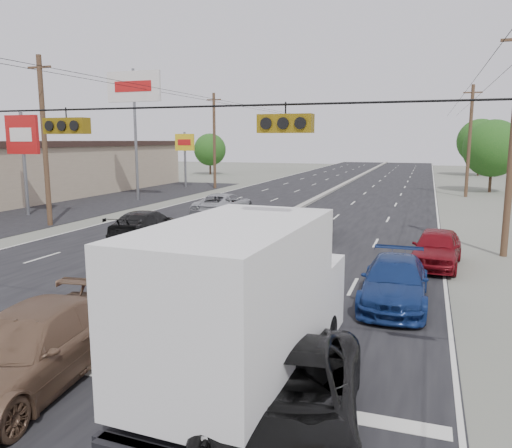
# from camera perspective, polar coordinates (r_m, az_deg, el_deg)

# --- Properties ---
(ground) EXTENTS (200.00, 200.00, 0.00)m
(ground) POSITION_cam_1_polar(r_m,az_deg,el_deg) (13.93, -24.33, -12.98)
(ground) COLOR #606356
(ground) RESTS_ON ground
(road_surface) EXTENTS (20.00, 160.00, 0.02)m
(road_surface) POSITION_cam_1_polar(r_m,az_deg,el_deg) (40.59, 5.88, 2.25)
(road_surface) COLOR black
(road_surface) RESTS_ON ground
(center_median) EXTENTS (0.50, 160.00, 0.20)m
(center_median) POSITION_cam_1_polar(r_m,az_deg,el_deg) (40.58, 5.88, 2.39)
(center_median) COLOR gray
(center_median) RESTS_ON ground
(strip_mall) EXTENTS (12.00, 42.00, 4.60)m
(strip_mall) POSITION_cam_1_polar(r_m,az_deg,el_deg) (49.09, -26.82, 5.23)
(strip_mall) COLOR tan
(strip_mall) RESTS_ON ground
(parking_lot) EXTENTS (10.00, 42.00, 0.02)m
(parking_lot) POSITION_cam_1_polar(r_m,az_deg,el_deg) (43.34, -18.23, 2.28)
(parking_lot) COLOR black
(parking_lot) RESTS_ON ground
(utility_pole_left_b) EXTENTS (1.60, 0.30, 10.00)m
(utility_pole_left_b) POSITION_cam_1_polar(r_m,az_deg,el_deg) (32.45, -23.03, 8.76)
(utility_pole_left_b) COLOR #422D1E
(utility_pole_left_b) RESTS_ON ground
(utility_pole_left_c) EXTENTS (1.60, 0.30, 10.00)m
(utility_pole_left_c) POSITION_cam_1_polar(r_m,az_deg,el_deg) (53.75, -4.78, 9.51)
(utility_pole_left_c) COLOR #422D1E
(utility_pole_left_c) RESTS_ON ground
(utility_pole_right_c) EXTENTS (1.60, 0.30, 10.00)m
(utility_pole_right_c) POSITION_cam_1_polar(r_m,az_deg,el_deg) (49.34, 23.21, 8.77)
(utility_pole_right_c) COLOR #422D1E
(utility_pole_right_c) RESTS_ON ground
(traffic_signals) EXTENTS (25.00, 0.30, 0.54)m
(traffic_signals) POSITION_cam_1_polar(r_m,az_deg,el_deg) (12.01, -21.20, 10.61)
(traffic_signals) COLOR black
(traffic_signals) RESTS_ON ground
(pole_sign_mid) EXTENTS (2.60, 0.25, 7.00)m
(pole_sign_mid) POSITION_cam_1_polar(r_m,az_deg,el_deg) (37.70, -25.12, 8.64)
(pole_sign_mid) COLOR slate
(pole_sign_mid) RESTS_ON ground
(pole_sign_billboard) EXTENTS (5.00, 0.25, 11.00)m
(pole_sign_billboard) POSITION_cam_1_polar(r_m,az_deg,el_deg) (44.22, -13.78, 14.14)
(pole_sign_billboard) COLOR slate
(pole_sign_billboard) RESTS_ON ground
(pole_sign_far) EXTENTS (2.20, 0.25, 6.00)m
(pole_sign_far) POSITION_cam_1_polar(r_m,az_deg,el_deg) (55.25, -8.14, 8.72)
(pole_sign_far) COLOR slate
(pole_sign_far) RESTS_ON ground
(tree_left_far) EXTENTS (4.80, 4.80, 6.12)m
(tree_left_far) POSITION_cam_1_polar(r_m,az_deg,el_deg) (75.90, -5.28, 8.46)
(tree_left_far) COLOR #382619
(tree_left_far) RESTS_ON ground
(tree_right_mid) EXTENTS (5.60, 5.60, 7.14)m
(tree_right_mid) POSITION_cam_1_polar(r_m,az_deg,el_deg) (54.55, 25.43, 7.82)
(tree_right_mid) COLOR #382619
(tree_right_mid) RESTS_ON ground
(tree_right_far) EXTENTS (6.40, 6.40, 8.16)m
(tree_right_far) POSITION_cam_1_polar(r_m,az_deg,el_deg) (79.53, 24.24, 8.61)
(tree_right_far) COLOR #382619
(tree_right_far) RESTS_ON ground
(box_truck) EXTENTS (2.82, 7.25, 3.62)m
(box_truck) POSITION_cam_1_polar(r_m,az_deg,el_deg) (10.24, -0.96, -9.14)
(box_truck) COLOR black
(box_truck) RESTS_ON ground
(tan_sedan) EXTENTS (2.88, 5.82, 1.63)m
(tan_sedan) POSITION_cam_1_polar(r_m,az_deg,el_deg) (11.72, -24.62, -13.01)
(tan_sedan) COLOR brown
(tan_sedan) RESTS_ON ground
(red_sedan) EXTENTS (1.65, 3.85, 1.23)m
(red_sedan) POSITION_cam_1_polar(r_m,az_deg,el_deg) (15.19, -7.89, -7.86)
(red_sedan) COLOR #B80B20
(red_sedan) RESTS_ON ground
(black_suv) EXTENTS (3.18, 5.66, 1.50)m
(black_suv) POSITION_cam_1_polar(r_m,az_deg,el_deg) (9.19, 3.71, -19.03)
(black_suv) COLOR black
(black_suv) RESTS_ON ground
(queue_car_a) EXTENTS (1.87, 4.46, 1.51)m
(queue_car_a) POSITION_cam_1_polar(r_m,az_deg,el_deg) (21.29, -2.63, -2.33)
(queue_car_a) COLOR black
(queue_car_a) RESTS_ON ground
(queue_car_b) EXTENTS (1.81, 4.02, 1.28)m
(queue_car_b) POSITION_cam_1_polar(r_m,az_deg,el_deg) (18.74, 1.06, -4.32)
(queue_car_b) COLOR white
(queue_car_b) RESTS_ON ground
(queue_car_c) EXTENTS (2.60, 4.63, 1.22)m
(queue_car_c) POSITION_cam_1_polar(r_m,az_deg,el_deg) (26.34, 6.44, -0.39)
(queue_car_c) COLOR gray
(queue_car_c) RESTS_ON ground
(queue_car_d) EXTENTS (2.06, 4.96, 1.43)m
(queue_car_d) POSITION_cam_1_polar(r_m,az_deg,el_deg) (16.44, 15.56, -6.40)
(queue_car_d) COLOR navy
(queue_car_d) RESTS_ON ground
(queue_car_e) EXTENTS (2.26, 4.65, 1.53)m
(queue_car_e) POSITION_cam_1_polar(r_m,az_deg,el_deg) (21.75, 19.94, -2.62)
(queue_car_e) COLOR maroon
(queue_car_e) RESTS_ON ground
(oncoming_near) EXTENTS (2.69, 5.57, 1.56)m
(oncoming_near) POSITION_cam_1_polar(r_m,az_deg,el_deg) (26.35, -12.42, -0.18)
(oncoming_near) COLOR black
(oncoming_near) RESTS_ON ground
(oncoming_far) EXTENTS (2.72, 5.79, 1.60)m
(oncoming_far) POSITION_cam_1_polar(r_m,az_deg,el_deg) (33.79, -3.74, 2.17)
(oncoming_far) COLOR #96979D
(oncoming_far) RESTS_ON ground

